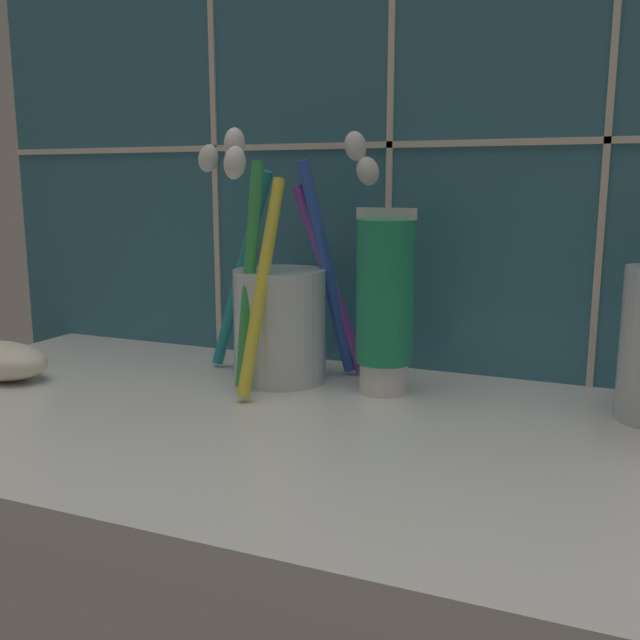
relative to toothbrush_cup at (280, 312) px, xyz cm
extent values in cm
cube|color=silver|center=(4.63, -8.25, -6.35)|extent=(63.57, 31.97, 2.00)
cube|color=#336B7F|center=(4.63, 7.99, 18.85)|extent=(73.57, 1.50, 52.40)
cube|color=beige|center=(4.63, 7.14, 12.56)|extent=(73.57, 0.24, 0.50)
cube|color=beige|center=(-9.67, 7.14, 18.85)|extent=(0.50, 0.24, 52.40)
cube|color=beige|center=(6.22, 7.14, 18.85)|extent=(0.50, 0.24, 52.40)
cube|color=beige|center=(22.11, 7.14, 18.85)|extent=(0.50, 0.24, 52.40)
cylinder|color=silver|center=(-0.06, 0.04, -1.08)|extent=(7.05, 7.05, 8.55)
cylinder|color=blue|center=(2.99, 2.07, 3.15)|extent=(4.02, 4.06, 16.42)
ellipsoid|color=white|center=(4.56, 3.66, 12.32)|extent=(2.44, 2.45, 2.54)
cylinder|color=purple|center=(3.07, 2.45, 2.25)|extent=(5.51, 3.75, 14.70)
ellipsoid|color=white|center=(5.54, 3.90, 10.49)|extent=(2.66, 2.30, 2.63)
cylinder|color=teal|center=(-3.93, 1.14, 2.76)|extent=(6.17, 1.70, 15.71)
ellipsoid|color=white|center=(-6.89, 1.54, 11.51)|extent=(2.46, 1.59, 2.63)
cylinder|color=green|center=(-1.12, -2.71, 3.09)|extent=(1.12, 3.78, 16.25)
ellipsoid|color=white|center=(-1.22, -4.32, 12.22)|extent=(1.42, 2.12, 2.46)
cylinder|color=yellow|center=(0.21, -3.41, 2.46)|extent=(1.09, 6.60, 15.16)
ellipsoid|color=white|center=(0.12, -6.68, 10.91)|extent=(1.37, 2.41, 2.66)
cylinder|color=white|center=(8.30, 0.04, -4.23)|extent=(3.51, 3.51, 2.24)
cylinder|color=#1E8C60|center=(8.30, 0.04, 2.00)|extent=(4.13, 4.13, 10.22)
cube|color=silver|center=(8.30, 0.04, 7.51)|extent=(4.33, 0.36, 0.80)
ellipsoid|color=silver|center=(-20.22, -8.01, -3.89)|extent=(8.69, 5.04, 2.93)
camera|label=1|loc=(23.40, -47.91, 9.67)|focal=40.00mm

